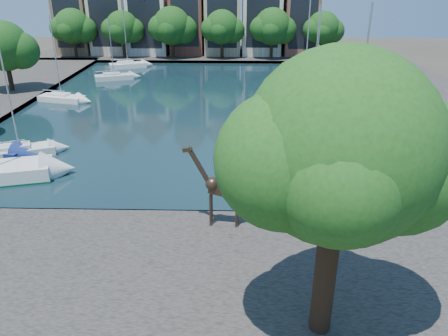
% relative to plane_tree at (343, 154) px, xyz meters
% --- Properties ---
extents(ground, '(160.00, 160.00, 0.00)m').
position_rel_plane_tree_xyz_m(ground, '(-7.62, 9.01, -7.67)').
color(ground, '#38332B').
rests_on(ground, ground).
extents(water_basin, '(38.00, 50.00, 0.08)m').
position_rel_plane_tree_xyz_m(water_basin, '(-7.62, 33.01, -7.63)').
color(water_basin, black).
rests_on(water_basin, ground).
extents(near_quay, '(50.00, 14.00, 0.50)m').
position_rel_plane_tree_xyz_m(near_quay, '(-7.62, 2.01, -7.42)').
color(near_quay, '#46423D').
rests_on(near_quay, ground).
extents(far_quay, '(60.00, 16.00, 0.50)m').
position_rel_plane_tree_xyz_m(far_quay, '(-7.62, 65.01, -7.42)').
color(far_quay, '#46423D').
rests_on(far_quay, ground).
extents(right_quay, '(14.00, 52.00, 0.50)m').
position_rel_plane_tree_xyz_m(right_quay, '(17.38, 33.01, -7.42)').
color(right_quay, '#46423D').
rests_on(right_quay, ground).
extents(plane_tree, '(8.32, 6.40, 10.62)m').
position_rel_plane_tree_xyz_m(plane_tree, '(0.00, 0.00, 0.00)').
color(plane_tree, '#332114').
rests_on(plane_tree, near_quay).
extents(townhouse_west_end, '(5.44, 9.18, 14.93)m').
position_rel_plane_tree_xyz_m(townhouse_west_end, '(-30.62, 64.99, -0.31)').
color(townhouse_west_end, '#7E6245').
rests_on(townhouse_west_end, far_quay).
extents(townhouse_west_mid, '(5.94, 9.18, 16.79)m').
position_rel_plane_tree_xyz_m(townhouse_west_mid, '(-24.62, 64.99, 0.56)').
color(townhouse_west_mid, beige).
rests_on(townhouse_west_mid, far_quay).
extents(townhouse_west_inner, '(6.43, 9.18, 15.15)m').
position_rel_plane_tree_xyz_m(townhouse_west_inner, '(-18.12, 64.99, -0.32)').
color(townhouse_west_inner, silver).
rests_on(townhouse_west_inner, far_quay).
extents(townhouse_center, '(5.44, 9.18, 16.93)m').
position_rel_plane_tree_xyz_m(townhouse_center, '(-11.62, 64.99, 0.69)').
color(townhouse_center, brown).
rests_on(townhouse_center, far_quay).
extents(townhouse_east_inner, '(5.94, 9.18, 15.79)m').
position_rel_plane_tree_xyz_m(townhouse_east_inner, '(-5.62, 64.99, 0.06)').
color(townhouse_east_inner, tan).
rests_on(townhouse_east_inner, far_quay).
extents(townhouse_east_mid, '(6.43, 9.18, 16.65)m').
position_rel_plane_tree_xyz_m(townhouse_east_mid, '(0.88, 64.99, 0.43)').
color(townhouse_east_mid, beige).
rests_on(townhouse_east_mid, far_quay).
extents(townhouse_east_end, '(5.44, 9.18, 14.43)m').
position_rel_plane_tree_xyz_m(townhouse_east_end, '(7.38, 64.99, -0.56)').
color(townhouse_east_end, brown).
rests_on(townhouse_east_end, far_quay).
extents(far_tree_far_west, '(7.28, 5.60, 7.68)m').
position_rel_plane_tree_xyz_m(far_tree_far_west, '(-29.51, 59.50, -2.49)').
color(far_tree_far_west, '#332114').
rests_on(far_tree_far_west, far_quay).
extents(far_tree_west, '(6.76, 5.20, 7.36)m').
position_rel_plane_tree_xyz_m(far_tree_west, '(-21.52, 59.50, -2.60)').
color(far_tree_west, '#332114').
rests_on(far_tree_west, far_quay).
extents(far_tree_mid_west, '(7.80, 6.00, 8.00)m').
position_rel_plane_tree_xyz_m(far_tree_mid_west, '(-13.51, 59.50, -2.38)').
color(far_tree_mid_west, '#332114').
rests_on(far_tree_mid_west, far_quay).
extents(far_tree_mid_east, '(7.02, 5.40, 7.52)m').
position_rel_plane_tree_xyz_m(far_tree_mid_east, '(-5.52, 59.50, -2.54)').
color(far_tree_mid_east, '#332114').
rests_on(far_tree_mid_east, far_quay).
extents(far_tree_east, '(7.54, 5.80, 7.84)m').
position_rel_plane_tree_xyz_m(far_tree_east, '(2.49, 59.50, -2.43)').
color(far_tree_east, '#332114').
rests_on(far_tree_east, far_quay).
extents(far_tree_far_east, '(6.76, 5.20, 7.36)m').
position_rel_plane_tree_xyz_m(far_tree_far_east, '(10.48, 59.50, -2.60)').
color(far_tree_far_east, '#332114').
rests_on(far_tree_far_east, far_quay).
extents(side_tree_left_far, '(7.28, 5.60, 7.88)m').
position_rel_plane_tree_xyz_m(side_tree_left_far, '(-29.51, 37.00, -2.29)').
color(side_tree_left_far, '#332114').
rests_on(side_tree_left_far, left_quay).
extents(giraffe_statue, '(3.08, 0.64, 4.40)m').
position_rel_plane_tree_xyz_m(giraffe_statue, '(-4.17, 7.53, -5.01)').
color(giraffe_statue, '#37281B').
rests_on(giraffe_statue, near_quay).
extents(sailboat_left_a, '(5.33, 3.68, 10.83)m').
position_rel_plane_tree_xyz_m(sailboat_left_a, '(-19.93, 17.83, -7.02)').
color(sailboat_left_a, silver).
rests_on(sailboat_left_a, water_basin).
extents(sailboat_left_c, '(5.32, 2.90, 9.07)m').
position_rel_plane_tree_xyz_m(sailboat_left_c, '(-22.62, 33.84, -7.10)').
color(sailboat_left_c, white).
rests_on(sailboat_left_c, water_basin).
extents(sailboat_left_d, '(5.25, 3.28, 7.65)m').
position_rel_plane_tree_xyz_m(sailboat_left_d, '(-19.62, 44.87, -7.10)').
color(sailboat_left_d, silver).
rests_on(sailboat_left_d, water_basin).
extents(sailboat_left_e, '(5.65, 3.81, 11.01)m').
position_rel_plane_tree_xyz_m(sailboat_left_e, '(-19.62, 53.01, -7.01)').
color(sailboat_left_e, white).
rests_on(sailboat_left_e, water_basin).
extents(sailboat_right_a, '(5.72, 3.84, 11.40)m').
position_rel_plane_tree_xyz_m(sailboat_right_a, '(4.38, 13.93, -7.02)').
color(sailboat_right_a, white).
rests_on(sailboat_right_a, water_basin).
extents(sailboat_right_b, '(6.46, 2.32, 10.35)m').
position_rel_plane_tree_xyz_m(sailboat_right_b, '(4.38, 30.33, -7.12)').
color(sailboat_right_b, navy).
rests_on(sailboat_right_b, water_basin).
extents(sailboat_right_c, '(6.95, 3.34, 10.92)m').
position_rel_plane_tree_xyz_m(sailboat_right_c, '(4.38, 36.16, -7.03)').
color(sailboat_right_c, silver).
rests_on(sailboat_right_c, water_basin).
extents(sailboat_right_d, '(4.93, 3.06, 9.00)m').
position_rel_plane_tree_xyz_m(sailboat_right_d, '(7.38, 45.90, -7.05)').
color(sailboat_right_d, white).
rests_on(sailboat_right_d, water_basin).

